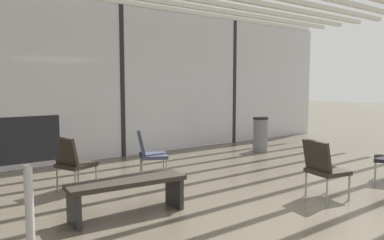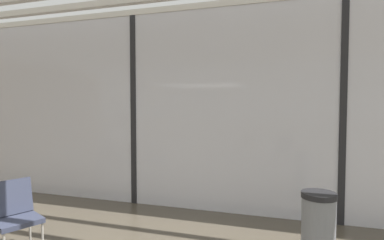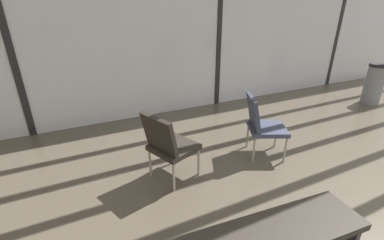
% 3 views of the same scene
% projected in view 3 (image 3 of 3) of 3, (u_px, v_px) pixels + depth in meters
% --- Properties ---
extents(glass_curtain_wall, '(14.00, 0.08, 3.45)m').
position_uv_depth(glass_curtain_wall, '(219.00, 19.00, 4.98)').
color(glass_curtain_wall, silver).
rests_on(glass_curtain_wall, ground).
extents(window_mullion_0, '(0.10, 0.12, 3.45)m').
position_uv_depth(window_mullion_0, '(3.00, 23.00, 3.59)').
color(window_mullion_0, black).
rests_on(window_mullion_0, ground).
extents(window_mullion_1, '(0.10, 0.12, 3.45)m').
position_uv_depth(window_mullion_1, '(219.00, 19.00, 4.98)').
color(window_mullion_1, black).
rests_on(window_mullion_1, ground).
extents(window_mullion_2, '(0.10, 0.12, 3.45)m').
position_uv_depth(window_mullion_2, '(340.00, 16.00, 6.37)').
color(window_mullion_2, black).
rests_on(window_mullion_2, ground).
extents(parked_airplane, '(11.38, 3.76, 3.76)m').
position_uv_depth(parked_airplane, '(109.00, 9.00, 7.98)').
color(parked_airplane, silver).
rests_on(parked_airplane, ground).
extents(lounge_chair_1, '(0.66, 0.64, 0.87)m').
position_uv_depth(lounge_chair_1, '(168.00, 143.00, 2.96)').
color(lounge_chair_1, '#28231E').
rests_on(lounge_chair_1, ground).
extents(lounge_chair_3, '(0.68, 0.66, 0.87)m').
position_uv_depth(lounge_chair_3, '(262.00, 122.00, 3.49)').
color(lounge_chair_3, '#33384C').
rests_on(lounge_chair_3, ground).
extents(trash_bin, '(0.38, 0.38, 0.86)m').
position_uv_depth(trash_bin, '(374.00, 84.00, 5.48)').
color(trash_bin, slate).
rests_on(trash_bin, ground).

